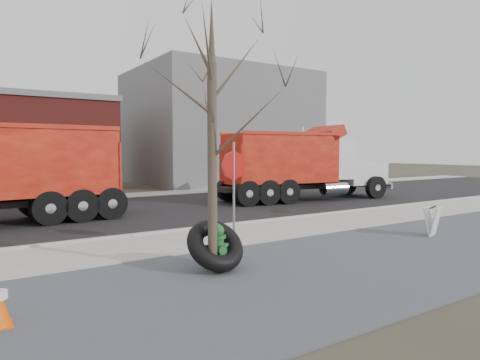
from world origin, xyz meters
TOP-DOWN VIEW (x-y plane):
  - ground at (0.00, 0.00)m, footprint 120.00×120.00m
  - gravel_verge at (0.00, -3.50)m, footprint 60.00×5.00m
  - sidewalk at (0.00, 0.25)m, footprint 60.00×2.50m
  - curb at (0.00, 1.55)m, footprint 60.00×0.15m
  - road at (0.00, 6.30)m, footprint 60.00×9.40m
  - far_sidewalk at (0.00, 12.00)m, footprint 60.00×2.00m
  - building_grey at (9.00, 18.00)m, footprint 12.00×10.00m
  - bare_tree at (-3.20, -2.60)m, footprint 3.20×3.20m
  - fire_hydrant at (-3.01, -2.45)m, footprint 0.53×0.52m
  - truck_tire at (-3.06, -2.46)m, footprint 1.24×1.13m
  - stop_sign at (-1.77, -1.10)m, footprint 0.69×0.11m
  - sandwich_board at (3.58, -2.80)m, footprint 0.67×0.54m
  - dump_truck_red_a at (6.20, 5.70)m, footprint 8.74×3.39m

SIDE VIEW (x-z plane):
  - ground at x=0.00m, z-range 0.00..0.00m
  - road at x=0.00m, z-range 0.00..0.02m
  - gravel_verge at x=0.00m, z-range 0.00..0.03m
  - sidewalk at x=0.00m, z-range 0.00..0.06m
  - far_sidewalk at x=0.00m, z-range 0.00..0.06m
  - curb at x=0.00m, z-range 0.00..0.11m
  - fire_hydrant at x=-3.01m, z-range -0.04..0.90m
  - sandwich_board at x=3.58m, z-range 0.03..0.84m
  - truck_tire at x=-3.06m, z-range -0.01..1.04m
  - stop_sign at x=-1.77m, z-range 0.48..3.04m
  - dump_truck_red_a at x=6.20m, z-range 0.03..3.53m
  - bare_tree at x=-3.20m, z-range 0.70..5.90m
  - building_grey at x=9.00m, z-range 0.00..8.00m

